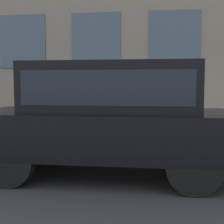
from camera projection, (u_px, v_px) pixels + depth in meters
ground_plane at (125, 160)px, 6.44m from camera, size 80.00×80.00×0.00m
sidewalk at (130, 143)px, 7.95m from camera, size 3.07×60.00×0.13m
fire_hydrant at (128, 131)px, 6.88m from camera, size 0.37×0.47×0.79m
person at (97, 119)px, 7.18m from camera, size 0.26×0.17×1.08m
parked_truck_black_near at (109, 112)px, 5.27m from camera, size 1.86×4.41×1.90m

